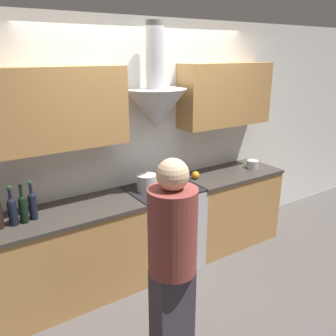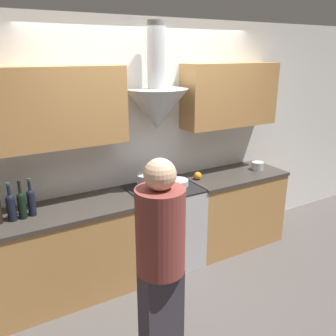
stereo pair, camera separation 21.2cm
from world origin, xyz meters
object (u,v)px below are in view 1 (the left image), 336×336
at_px(orange_fruit, 196,175).
at_px(stock_pot, 147,183).
at_px(wine_bottle_4, 33,204).
at_px(person_foreground_left, 172,261).
at_px(wine_bottle_2, 12,210).
at_px(mixing_bowl, 176,182).
at_px(saucepan, 252,164).
at_px(wine_bottle_3, 23,207).
at_px(stove_range, 163,226).

bearing_deg(orange_fruit, stock_pot, -179.70).
relative_size(wine_bottle_4, person_foreground_left, 0.21).
relative_size(wine_bottle_2, mixing_bowl, 1.44).
xyz_separation_m(mixing_bowl, saucepan, (1.13, -0.02, 0.02)).
relative_size(stock_pot, mixing_bowl, 0.89).
bearing_deg(orange_fruit, wine_bottle_4, -178.75).
distance_m(stock_pot, saucepan, 1.47).
bearing_deg(wine_bottle_2, orange_fruit, 1.82).
distance_m(wine_bottle_2, wine_bottle_3, 0.08).
distance_m(wine_bottle_4, orange_fruit, 1.78).
bearing_deg(person_foreground_left, wine_bottle_4, 117.45).
relative_size(wine_bottle_2, orange_fruit, 3.93).
bearing_deg(wine_bottle_4, mixing_bowl, -0.49).
bearing_deg(wine_bottle_2, wine_bottle_3, 0.25).
bearing_deg(mixing_bowl, stove_range, 176.29).
distance_m(wine_bottle_3, mixing_bowl, 1.56).
height_order(stock_pot, saucepan, stock_pot).
height_order(wine_bottle_2, wine_bottle_4, same).
bearing_deg(wine_bottle_3, wine_bottle_4, 15.57).
height_order(stove_range, stock_pot, stock_pot).
relative_size(wine_bottle_3, person_foreground_left, 0.21).
height_order(wine_bottle_2, person_foreground_left, person_foreground_left).
xyz_separation_m(stove_range, stock_pot, (-0.17, 0.04, 0.53)).
xyz_separation_m(stove_range, person_foreground_left, (-0.69, -1.19, 0.45)).
distance_m(stove_range, wine_bottle_4, 1.43).
relative_size(mixing_bowl, person_foreground_left, 0.14).
distance_m(wine_bottle_3, person_foreground_left, 1.37).
relative_size(wine_bottle_2, stock_pot, 1.61).
xyz_separation_m(wine_bottle_3, person_foreground_left, (0.70, -1.17, -0.13)).
height_order(wine_bottle_3, orange_fruit, wine_bottle_3).
bearing_deg(stock_pot, stove_range, -12.48).
bearing_deg(stove_range, wine_bottle_2, -179.17).
distance_m(wine_bottle_2, wine_bottle_4, 0.17).
bearing_deg(person_foreground_left, mixing_bowl, 53.99).
relative_size(wine_bottle_3, mixing_bowl, 1.44).
height_order(orange_fruit, saucepan, saucepan).
height_order(stove_range, wine_bottle_4, wine_bottle_4).
height_order(stock_pot, orange_fruit, stock_pot).
height_order(wine_bottle_2, saucepan, wine_bottle_2).
xyz_separation_m(stove_range, mixing_bowl, (0.17, -0.01, 0.48)).
distance_m(stock_pot, mixing_bowl, 0.34).
bearing_deg(wine_bottle_3, stove_range, 0.87).
relative_size(wine_bottle_4, orange_fruit, 3.92).
xyz_separation_m(mixing_bowl, orange_fruit, (0.30, 0.05, 0.01)).
bearing_deg(stock_pot, orange_fruit, 0.30).
bearing_deg(wine_bottle_4, stove_range, -0.07).
bearing_deg(wine_bottle_2, wine_bottle_4, 7.91).
distance_m(wine_bottle_4, stock_pot, 1.14).
bearing_deg(mixing_bowl, wine_bottle_4, 179.51).
distance_m(stove_range, saucepan, 1.39).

